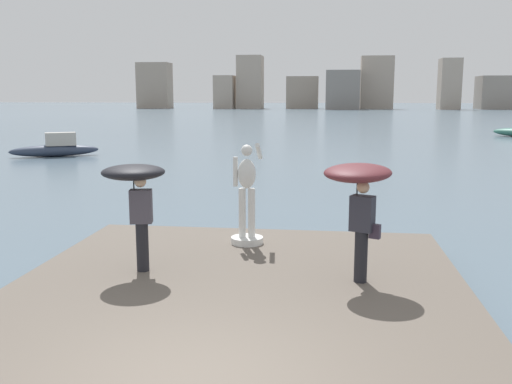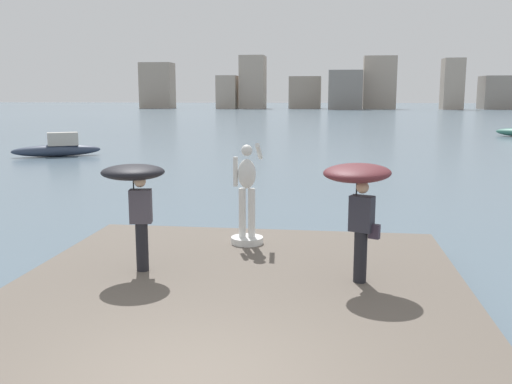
{
  "view_description": "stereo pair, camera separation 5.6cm",
  "coord_description": "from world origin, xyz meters",
  "px_view_note": "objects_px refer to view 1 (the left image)",
  "views": [
    {
      "loc": [
        1.43,
        -5.57,
        3.53
      ],
      "look_at": [
        0.0,
        5.77,
        1.55
      ],
      "focal_mm": 39.59,
      "sensor_mm": 36.0,
      "label": 1
    },
    {
      "loc": [
        1.49,
        -5.56,
        3.53
      ],
      "look_at": [
        0.0,
        5.77,
        1.55
      ],
      "focal_mm": 39.59,
      "sensor_mm": 36.0,
      "label": 2
    }
  ],
  "objects_px": {
    "onlooker_left": "(135,184)",
    "onlooker_right": "(359,187)",
    "statue_white_figure": "(247,203)",
    "boat_mid": "(56,148)"
  },
  "relations": [
    {
      "from": "statue_white_figure",
      "to": "boat_mid",
      "type": "height_order",
      "value": "statue_white_figure"
    },
    {
      "from": "onlooker_left",
      "to": "onlooker_right",
      "type": "height_order",
      "value": "onlooker_right"
    },
    {
      "from": "onlooker_right",
      "to": "boat_mid",
      "type": "distance_m",
      "value": 26.77
    },
    {
      "from": "statue_white_figure",
      "to": "onlooker_right",
      "type": "distance_m",
      "value": 3.17
    },
    {
      "from": "onlooker_left",
      "to": "onlooker_right",
      "type": "bearing_deg",
      "value": -1.16
    },
    {
      "from": "onlooker_left",
      "to": "boat_mid",
      "type": "relative_size",
      "value": 0.41
    },
    {
      "from": "boat_mid",
      "to": "onlooker_right",
      "type": "bearing_deg",
      "value": -53.08
    },
    {
      "from": "boat_mid",
      "to": "onlooker_left",
      "type": "bearing_deg",
      "value": -60.22
    },
    {
      "from": "onlooker_left",
      "to": "boat_mid",
      "type": "distance_m",
      "value": 24.57
    },
    {
      "from": "onlooker_right",
      "to": "boat_mid",
      "type": "xyz_separation_m",
      "value": [
        -16.05,
        21.36,
        -1.54
      ]
    }
  ]
}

